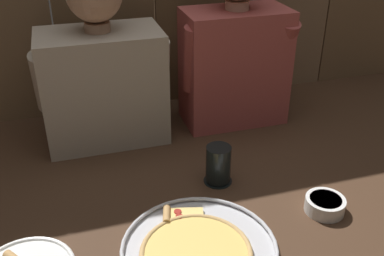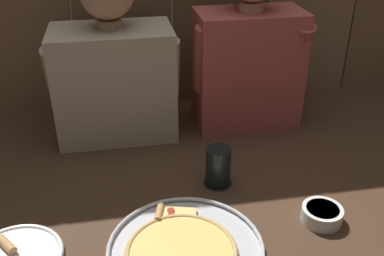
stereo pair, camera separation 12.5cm
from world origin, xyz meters
TOP-DOWN VIEW (x-y plane):
  - ground_plane at (0.00, 0.00)m, footprint 3.20×3.20m
  - pizza_tray at (-0.10, -0.19)m, footprint 0.38×0.38m
  - drinking_glass at (0.04, 0.07)m, footprint 0.09×0.09m
  - dipping_bowl at (0.27, -0.14)m, footprint 0.11×0.11m
  - diner_left at (-0.23, 0.44)m, footprint 0.43×0.24m
  - diner_right at (0.23, 0.44)m, footprint 0.40×0.21m

SIDE VIEW (x-z plane):
  - ground_plane at x=0.00m, z-range 0.00..0.00m
  - pizza_tray at x=-0.10m, z-range 0.00..0.02m
  - dipping_bowl at x=0.27m, z-range 0.00..0.04m
  - drinking_glass at x=0.04m, z-range 0.00..0.12m
  - diner_left at x=-0.23m, z-range -0.04..0.54m
  - diner_right at x=0.23m, z-range -0.03..0.60m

